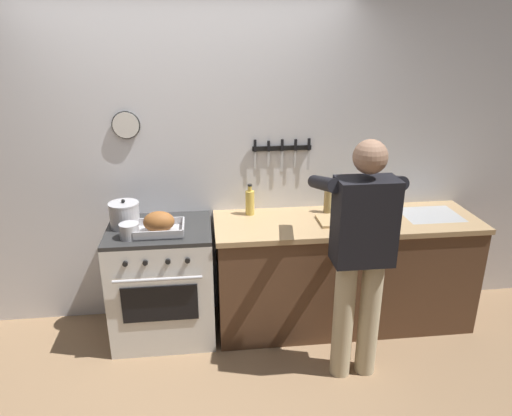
% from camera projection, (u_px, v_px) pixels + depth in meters
% --- Properties ---
extents(wall_back, '(6.00, 0.13, 2.60)m').
position_uv_depth(wall_back, '(187.00, 161.00, 3.69)').
color(wall_back, silver).
rests_on(wall_back, ground).
extents(counter_block, '(2.03, 0.65, 0.90)m').
position_uv_depth(counter_block, '(345.00, 270.00, 3.79)').
color(counter_block, brown).
rests_on(counter_block, ground).
extents(stove, '(0.76, 0.67, 0.90)m').
position_uv_depth(stove, '(163.00, 282.00, 3.63)').
color(stove, white).
rests_on(stove, ground).
extents(person_cook, '(0.51, 0.63, 1.66)m').
position_uv_depth(person_cook, '(361.00, 247.00, 3.04)').
color(person_cook, '#C6B793').
rests_on(person_cook, ground).
extents(roasting_pan, '(0.35, 0.26, 0.16)m').
position_uv_depth(roasting_pan, '(159.00, 224.00, 3.36)').
color(roasting_pan, '#B7B7BC').
rests_on(roasting_pan, stove).
extents(stock_pot, '(0.22, 0.22, 0.21)m').
position_uv_depth(stock_pot, '(125.00, 215.00, 3.46)').
color(stock_pot, '#B7B7BC').
rests_on(stock_pot, stove).
extents(saucepan, '(0.14, 0.14, 0.11)m').
position_uv_depth(saucepan, '(129.00, 231.00, 3.28)').
color(saucepan, '#B7B7BC').
rests_on(saucepan, stove).
extents(cutting_board, '(0.36, 0.24, 0.02)m').
position_uv_depth(cutting_board, '(342.00, 220.00, 3.58)').
color(cutting_board, tan).
rests_on(cutting_board, counter_block).
extents(bottle_vinegar, '(0.06, 0.06, 0.24)m').
position_uv_depth(bottle_vinegar, '(328.00, 201.00, 3.73)').
color(bottle_vinegar, '#997F4C').
rests_on(bottle_vinegar, counter_block).
extents(bottle_cooking_oil, '(0.07, 0.07, 0.25)m').
position_uv_depth(bottle_cooking_oil, '(250.00, 202.00, 3.69)').
color(bottle_cooking_oil, gold).
rests_on(bottle_cooking_oil, counter_block).
extents(bottle_dish_soap, '(0.07, 0.07, 0.21)m').
position_uv_depth(bottle_dish_soap, '(345.00, 202.00, 3.72)').
color(bottle_dish_soap, '#338CCC').
rests_on(bottle_dish_soap, counter_block).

